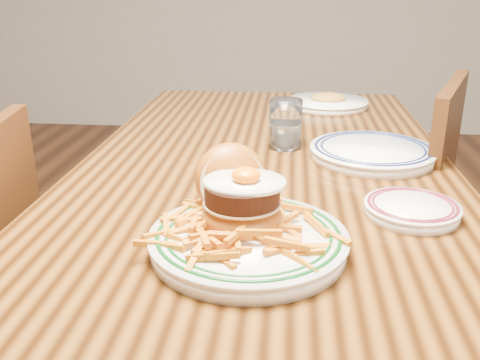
# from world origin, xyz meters

# --- Properties ---
(table) EXTENTS (0.85, 1.60, 0.75)m
(table) POSITION_xyz_m (0.00, 0.00, 0.66)
(table) COLOR black
(table) RESTS_ON floor
(chair_right) EXTENTS (0.55, 0.55, 0.91)m
(chair_right) POSITION_xyz_m (0.56, 0.14, 0.49)
(chair_right) COLOR #371C0B
(chair_right) RESTS_ON floor
(main_plate) EXTENTS (0.31, 0.33, 0.15)m
(main_plate) POSITION_xyz_m (-0.01, -0.40, 0.79)
(main_plate) COLOR white
(main_plate) RESTS_ON table
(side_plate) EXTENTS (0.17, 0.17, 0.03)m
(side_plate) POSITION_xyz_m (0.27, -0.26, 0.76)
(side_plate) COLOR white
(side_plate) RESTS_ON table
(rear_plate) EXTENTS (0.29, 0.29, 0.03)m
(rear_plate) POSITION_xyz_m (0.24, 0.05, 0.77)
(rear_plate) COLOR white
(rear_plate) RESTS_ON table
(water_glass) EXTENTS (0.08, 0.08, 0.12)m
(water_glass) POSITION_xyz_m (0.04, 0.12, 0.80)
(water_glass) COLOR white
(water_glass) RESTS_ON table
(far_plate) EXTENTS (0.26, 0.26, 0.05)m
(far_plate) POSITION_xyz_m (0.17, 0.58, 0.77)
(far_plate) COLOR white
(far_plate) RESTS_ON table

